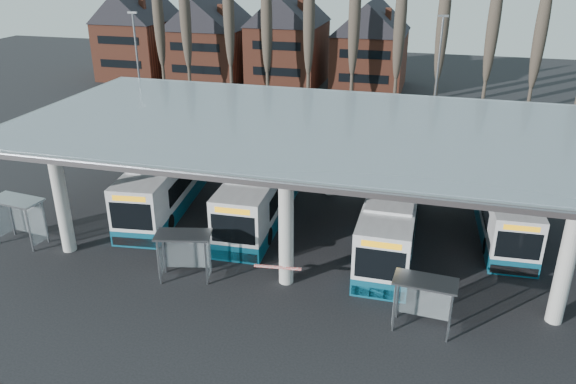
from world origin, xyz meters
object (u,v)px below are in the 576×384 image
(bus_1, at_px, (265,187))
(shelter_1, at_px, (184,245))
(shelter_2, at_px, (425,292))
(bus_0, at_px, (171,178))
(bus_3, at_px, (502,202))
(shelter_0, at_px, (20,210))
(bus_2, at_px, (392,213))

(bus_1, xyz_separation_m, shelter_1, (-1.56, -8.12, 0.16))
(shelter_2, bearing_deg, shelter_1, 178.70)
(bus_0, bearing_deg, bus_3, -1.84)
(shelter_0, relative_size, shelter_2, 1.10)
(shelter_0, height_order, shelter_2, shelter_0)
(bus_0, distance_m, shelter_2, 18.42)
(bus_0, height_order, bus_3, bus_0)
(shelter_0, bearing_deg, bus_2, 22.34)
(bus_0, height_order, bus_1, bus_1)
(bus_0, relative_size, shelter_2, 4.66)
(bus_1, distance_m, shelter_2, 13.42)
(bus_0, distance_m, bus_3, 19.93)
(bus_0, bearing_deg, bus_1, -6.55)
(shelter_2, bearing_deg, bus_1, 140.88)
(bus_0, distance_m, bus_1, 6.22)
(shelter_0, bearing_deg, shelter_2, 0.73)
(bus_0, height_order, shelter_1, bus_0)
(bus_2, xyz_separation_m, shelter_2, (2.03, -7.65, 0.17))
(bus_1, relative_size, shelter_2, 4.63)
(bus_3, xyz_separation_m, shelter_2, (-3.89, -10.94, 0.28))
(bus_3, height_order, shelter_0, bus_3)
(bus_0, relative_size, bus_2, 1.04)
(bus_0, relative_size, shelter_1, 4.38)
(bus_1, distance_m, shelter_0, 13.62)
(bus_3, bearing_deg, bus_0, -177.98)
(bus_1, bearing_deg, shelter_0, -150.75)
(shelter_1, relative_size, shelter_2, 1.07)
(bus_2, bearing_deg, bus_0, 173.71)
(bus_2, height_order, shelter_1, bus_2)
(bus_3, height_order, shelter_2, bus_3)
(shelter_0, distance_m, shelter_1, 10.12)
(bus_2, xyz_separation_m, shelter_0, (-19.34, -5.51, 0.32))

